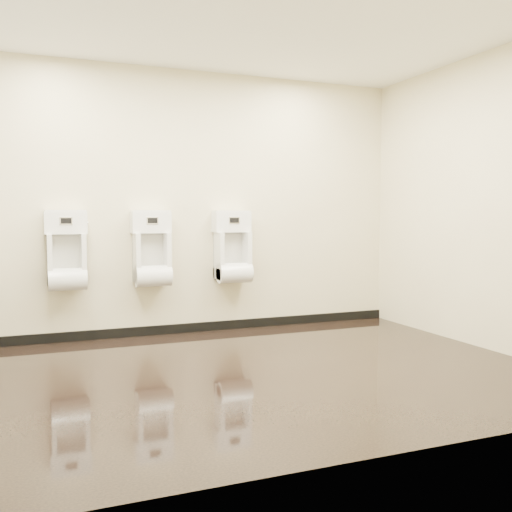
{
  "coord_description": "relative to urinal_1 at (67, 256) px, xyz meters",
  "views": [
    {
      "loc": [
        -1.51,
        -4.2,
        1.26
      ],
      "look_at": [
        0.38,
        0.55,
        0.9
      ],
      "focal_mm": 40.0,
      "sensor_mm": 36.0,
      "label": 1
    }
  ],
  "objects": [
    {
      "name": "front_wall",
      "position": [
        1.18,
        -3.36,
        0.53
      ],
      "size": [
        5.0,
        0.02,
        2.8
      ],
      "primitive_type": "cube",
      "color": "beige",
      "rests_on": "ground"
    },
    {
      "name": "ground",
      "position": [
        1.18,
        -1.61,
        -0.87
      ],
      "size": [
        5.0,
        3.5,
        0.0
      ],
      "primitive_type": "cube",
      "color": "black",
      "rests_on": "ground"
    },
    {
      "name": "urinal_1",
      "position": [
        0.0,
        0.0,
        0.0
      ],
      "size": [
        0.41,
        0.31,
        0.76
      ],
      "color": "white",
      "rests_on": "back_wall"
    },
    {
      "name": "ceiling",
      "position": [
        1.18,
        -1.61,
        1.93
      ],
      "size": [
        5.0,
        3.5,
        0.0
      ],
      "primitive_type": "cube",
      "color": "white"
    },
    {
      "name": "right_wall",
      "position": [
        3.68,
        -1.61,
        0.53
      ],
      "size": [
        0.02,
        3.5,
        2.8
      ],
      "primitive_type": "cube",
      "color": "beige",
      "rests_on": "ground"
    },
    {
      "name": "urinal_3",
      "position": [
        1.71,
        0.0,
        0.0
      ],
      "size": [
        0.41,
        0.31,
        0.76
      ],
      "color": "white",
      "rests_on": "back_wall"
    },
    {
      "name": "back_wall",
      "position": [
        1.18,
        0.14,
        0.53
      ],
      "size": [
        5.0,
        0.02,
        2.8
      ],
      "primitive_type": "cube",
      "color": "beige",
      "rests_on": "ground"
    },
    {
      "name": "urinal_2",
      "position": [
        0.83,
        0.0,
        0.0
      ],
      "size": [
        0.41,
        0.31,
        0.76
      ],
      "color": "white",
      "rests_on": "back_wall"
    },
    {
      "name": "skirting_back",
      "position": [
        1.18,
        0.12,
        -0.82
      ],
      "size": [
        5.0,
        0.02,
        0.1
      ],
      "primitive_type": "cube",
      "color": "black",
      "rests_on": "ground"
    }
  ]
}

